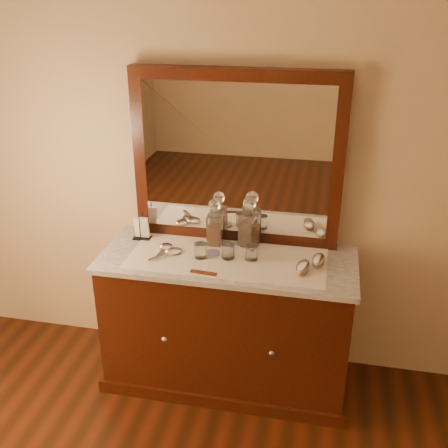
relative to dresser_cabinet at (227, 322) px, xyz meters
The scene contains 18 objects.
dresser_cabinet is the anchor object (origin of this frame).
dresser_plinth 0.37m from the dresser_cabinet, ahead, with size 1.46×0.59×0.08m, color black.
knob_left 0.42m from the dresser_cabinet, 136.47° to the right, with size 0.04×0.04×0.04m, color silver.
knob_right 0.42m from the dresser_cabinet, 43.53° to the right, with size 0.04×0.04×0.04m, color silver.
marble_top 0.42m from the dresser_cabinet, ahead, with size 1.44×0.59×0.03m, color silver.
mirror_frame 0.97m from the dresser_cabinet, 90.00° to the left, with size 1.20×0.08×1.00m, color black.
mirror_glass 0.96m from the dresser_cabinet, 90.00° to the left, with size 1.06×0.01×0.86m, color white.
lace_runner 0.44m from the dresser_cabinet, 90.00° to the right, with size 1.10×0.45×0.00m, color white.
pin_dish 0.46m from the dresser_cabinet, behind, with size 0.08×0.08×0.01m, color silver.
comb 0.50m from the dresser_cabinet, 112.71° to the right, with size 0.14×0.03×0.01m, color maroon.
napkin_rack 0.76m from the dresser_cabinet, 166.86° to the left, with size 0.11×0.07×0.16m.
decanter_left 0.58m from the dresser_cabinet, 126.37° to the left, with size 0.09×0.09×0.28m.
decanter_right 0.59m from the dresser_cabinet, 59.36° to the left, with size 0.12×0.12×0.30m.
brush_near 0.63m from the dresser_cabinet, 10.27° to the right, with size 0.09×0.16×0.04m.
brush_far 0.68m from the dresser_cabinet, ahead, with size 0.08×0.15×0.04m.
hand_mirror_outer 0.59m from the dresser_cabinet, behind, with size 0.08×0.20×0.02m.
hand_mirror_inner 0.56m from the dresser_cabinet, behind, with size 0.18×0.21×0.02m.
tumblers 0.49m from the dresser_cabinet, 95.38° to the right, with size 0.36×0.11×0.08m.
Camera 1 is at (0.51, -0.58, 2.24)m, focal length 41.87 mm.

